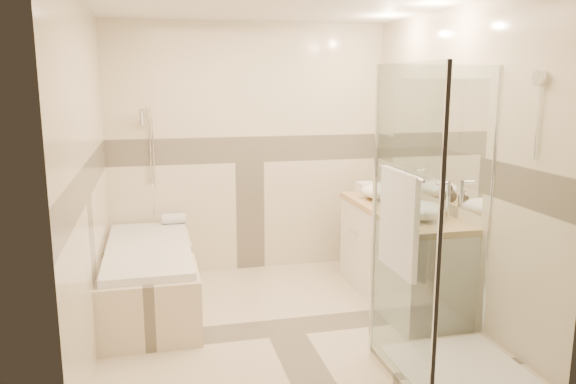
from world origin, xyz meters
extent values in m
cube|color=beige|center=(0.00, 0.00, -0.01)|extent=(2.80, 3.00, 0.01)
cube|color=beige|center=(0.00, 1.50, 1.25)|extent=(2.80, 0.01, 2.50)
cube|color=beige|center=(0.00, -1.50, 1.25)|extent=(2.80, 0.01, 2.50)
cube|color=beige|center=(-1.40, 0.00, 1.25)|extent=(0.01, 3.00, 2.50)
cube|color=beige|center=(1.40, 0.00, 1.25)|extent=(0.01, 3.00, 2.50)
cube|color=white|center=(1.39, 0.30, 1.45)|extent=(0.01, 1.60, 1.00)
cylinder|color=silver|center=(-0.97, 1.47, 1.35)|extent=(0.02, 0.02, 0.70)
cube|color=beige|center=(-1.02, 0.65, 0.25)|extent=(0.75, 1.70, 0.50)
cube|color=white|center=(-1.02, 0.65, 0.53)|extent=(0.69, 1.60, 0.06)
ellipsoid|color=white|center=(-1.02, 0.65, 0.48)|extent=(0.56, 1.40, 0.16)
cube|color=silver|center=(1.12, 0.30, 0.40)|extent=(0.55, 1.60, 0.80)
cylinder|color=silver|center=(0.83, -0.10, 0.55)|extent=(0.01, 0.24, 0.01)
cylinder|color=silver|center=(0.83, 0.70, 0.55)|extent=(0.01, 0.24, 0.01)
cube|color=tan|center=(1.12, 0.30, 0.83)|extent=(0.57, 1.62, 0.05)
cube|color=beige|center=(0.95, -1.05, 0.04)|extent=(0.90, 0.90, 0.08)
cube|color=white|center=(0.95, -1.05, 0.09)|extent=(0.80, 0.80, 0.01)
cube|color=white|center=(0.51, -1.05, 1.04)|extent=(0.01, 0.90, 2.00)
cube|color=white|center=(0.95, -0.61, 1.04)|extent=(0.90, 0.01, 2.00)
cylinder|color=silver|center=(0.50, -1.50, 1.04)|extent=(0.03, 0.03, 2.00)
cylinder|color=silver|center=(0.50, -0.60, 1.04)|extent=(0.03, 0.03, 2.00)
cylinder|color=silver|center=(1.40, -0.60, 1.04)|extent=(0.03, 0.03, 2.00)
cylinder|color=silver|center=(1.36, -1.05, 1.95)|extent=(0.03, 0.10, 0.10)
cylinder|color=silver|center=(0.47, -1.05, 1.40)|extent=(0.02, 0.60, 0.02)
cube|color=silver|center=(0.47, -1.05, 1.10)|extent=(0.04, 0.48, 0.62)
ellipsoid|color=white|center=(1.10, 0.71, 0.93)|extent=(0.39, 0.39, 0.15)
ellipsoid|color=white|center=(1.10, -0.11, 0.92)|extent=(0.36, 0.36, 0.14)
cylinder|color=silver|center=(1.33, 0.71, 0.99)|extent=(0.03, 0.03, 0.27)
cylinder|color=silver|center=(1.28, 0.71, 1.10)|extent=(0.10, 0.02, 0.02)
cylinder|color=silver|center=(1.33, -0.11, 1.00)|extent=(0.03, 0.03, 0.31)
cylinder|color=silver|center=(1.28, -0.11, 1.13)|extent=(0.11, 0.03, 0.03)
imported|color=black|center=(1.10, 0.23, 0.92)|extent=(0.07, 0.07, 0.14)
imported|color=black|center=(1.10, 0.44, 0.93)|extent=(0.15, 0.15, 0.15)
cube|color=silver|center=(1.10, 1.02, 0.90)|extent=(0.20, 0.30, 0.09)
cylinder|color=silver|center=(-0.78, 1.36, 0.61)|extent=(0.23, 0.10, 0.10)
camera|label=1|loc=(-0.94, -4.08, 1.93)|focal=35.00mm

